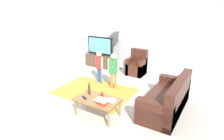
# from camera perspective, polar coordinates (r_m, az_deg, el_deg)

# --- Properties ---
(ground) EXTENTS (7.80, 7.80, 0.00)m
(ground) POSITION_cam_1_polar(r_m,az_deg,el_deg) (5.38, -3.33, -8.39)
(ground) COLOR beige
(wall_back) EXTENTS (6.00, 0.12, 2.70)m
(wall_back) POSITION_cam_1_polar(r_m,az_deg,el_deg) (7.51, 9.63, 10.38)
(wall_back) COLOR silver
(wall_back) RESTS_ON ground
(wall_left) EXTENTS (0.12, 6.00, 2.70)m
(wall_left) POSITION_cam_1_polar(r_m,az_deg,el_deg) (7.01, -24.52, 8.25)
(wall_left) COLOR silver
(wall_left) RESTS_ON ground
(area_rug) EXTENTS (2.20, 1.60, 0.01)m
(area_rug) POSITION_cam_1_polar(r_m,az_deg,el_deg) (5.80, -5.03, -6.20)
(area_rug) COLOR #B28C33
(area_rug) RESTS_ON ground
(tv_stand) EXTENTS (1.20, 0.44, 0.50)m
(tv_stand) POSITION_cam_1_polar(r_m,az_deg,el_deg) (7.87, -3.37, 2.76)
(tv_stand) COLOR #4C3828
(tv_stand) RESTS_ON ground
(tv) EXTENTS (1.10, 0.28, 0.71)m
(tv) POSITION_cam_1_polar(r_m,az_deg,el_deg) (7.70, -3.55, 7.03)
(tv) COLOR black
(tv) RESTS_ON tv_stand
(couch) EXTENTS (0.80, 1.80, 0.86)m
(couch) POSITION_cam_1_polar(r_m,az_deg,el_deg) (4.88, 16.29, -8.50)
(couch) COLOR #472319
(couch) RESTS_ON ground
(armchair) EXTENTS (0.60, 0.60, 0.90)m
(armchair) POSITION_cam_1_polar(r_m,az_deg,el_deg) (7.07, 7.33, 1.12)
(armchair) COLOR #472319
(armchair) RESTS_ON ground
(floor_lamp) EXTENTS (0.36, 0.36, 1.78)m
(floor_lamp) POSITION_cam_1_polar(r_m,az_deg,el_deg) (7.34, 1.96, 11.96)
(floor_lamp) COLOR #262626
(floor_lamp) RESTS_ON ground
(child_near_tv) EXTENTS (0.34, 0.18, 1.04)m
(child_near_tv) POSITION_cam_1_polar(r_m,az_deg,el_deg) (6.20, -3.78, 1.75)
(child_near_tv) COLOR #33598C
(child_near_tv) RESTS_ON ground
(child_center) EXTENTS (0.36, 0.18, 1.09)m
(child_center) POSITION_cam_1_polar(r_m,az_deg,el_deg) (5.73, 0.42, 0.61)
(child_center) COLOR orange
(child_center) RESTS_ON ground
(coffee_table) EXTENTS (1.00, 0.60, 0.42)m
(coffee_table) POSITION_cam_1_polar(r_m,az_deg,el_deg) (4.50, -4.30, -9.01)
(coffee_table) COLOR olive
(coffee_table) RESTS_ON ground
(book_stack) EXTENTS (0.26, 0.22, 0.10)m
(book_stack) POSITION_cam_1_polar(r_m,az_deg,el_deg) (4.26, -2.89, -9.13)
(book_stack) COLOR red
(book_stack) RESTS_ON coffee_table
(bottle) EXTENTS (0.06, 0.06, 0.31)m
(bottle) POSITION_cam_1_polar(r_m,az_deg,el_deg) (4.66, -6.69, -5.64)
(bottle) COLOR #4C3319
(bottle) RESTS_ON coffee_table
(tv_remote) EXTENTS (0.17, 0.12, 0.02)m
(tv_remote) POSITION_cam_1_polar(r_m,az_deg,el_deg) (4.54, -8.12, -8.05)
(tv_remote) COLOR black
(tv_remote) RESTS_ON coffee_table
(soda_can) EXTENTS (0.07, 0.07, 0.12)m
(soda_can) POSITION_cam_1_polar(r_m,az_deg,el_deg) (4.51, -2.93, -7.35)
(soda_can) COLOR red
(soda_can) RESTS_ON coffee_table
(plate) EXTENTS (0.22, 0.22, 0.02)m
(plate) POSITION_cam_1_polar(r_m,az_deg,el_deg) (4.39, -0.10, -8.88)
(plate) COLOR white
(plate) RESTS_ON coffee_table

